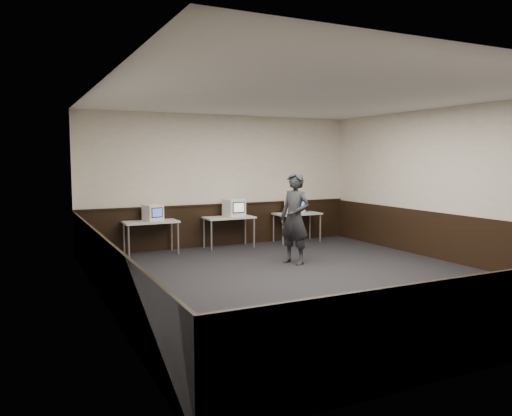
# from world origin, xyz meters

# --- Properties ---
(floor) EXTENTS (8.00, 8.00, 0.00)m
(floor) POSITION_xyz_m (0.00, 0.00, 0.00)
(floor) COLOR black
(floor) RESTS_ON ground
(ceiling) EXTENTS (8.00, 8.00, 0.00)m
(ceiling) POSITION_xyz_m (0.00, 0.00, 3.20)
(ceiling) COLOR white
(ceiling) RESTS_ON back_wall
(back_wall) EXTENTS (7.00, 0.00, 7.00)m
(back_wall) POSITION_xyz_m (0.00, 4.00, 1.60)
(back_wall) COLOR beige
(back_wall) RESTS_ON ground
(left_wall) EXTENTS (0.00, 8.00, 8.00)m
(left_wall) POSITION_xyz_m (-3.50, 0.00, 1.60)
(left_wall) COLOR beige
(left_wall) RESTS_ON ground
(right_wall) EXTENTS (0.00, 8.00, 8.00)m
(right_wall) POSITION_xyz_m (3.50, 0.00, 1.60)
(right_wall) COLOR beige
(right_wall) RESTS_ON ground
(wainscot_back) EXTENTS (6.98, 0.04, 1.00)m
(wainscot_back) POSITION_xyz_m (0.00, 3.98, 0.50)
(wainscot_back) COLOR black
(wainscot_back) RESTS_ON back_wall
(wainscot_front) EXTENTS (6.98, 0.04, 1.00)m
(wainscot_front) POSITION_xyz_m (0.00, -3.98, 0.50)
(wainscot_front) COLOR black
(wainscot_front) RESTS_ON front_wall
(wainscot_left) EXTENTS (0.04, 7.98, 1.00)m
(wainscot_left) POSITION_xyz_m (-3.48, 0.00, 0.50)
(wainscot_left) COLOR black
(wainscot_left) RESTS_ON left_wall
(wainscot_right) EXTENTS (0.04, 7.98, 1.00)m
(wainscot_right) POSITION_xyz_m (3.48, 0.00, 0.50)
(wainscot_right) COLOR black
(wainscot_right) RESTS_ON right_wall
(wainscot_rail) EXTENTS (6.98, 0.06, 0.04)m
(wainscot_rail) POSITION_xyz_m (0.00, 3.96, 1.02)
(wainscot_rail) COLOR black
(wainscot_rail) RESTS_ON wainscot_back
(desk_left) EXTENTS (1.20, 0.60, 0.75)m
(desk_left) POSITION_xyz_m (-1.90, 3.60, 0.68)
(desk_left) COLOR beige
(desk_left) RESTS_ON ground
(desk_center) EXTENTS (1.20, 0.60, 0.75)m
(desk_center) POSITION_xyz_m (0.00, 3.60, 0.68)
(desk_center) COLOR beige
(desk_center) RESTS_ON ground
(desk_right) EXTENTS (1.20, 0.60, 0.75)m
(desk_right) POSITION_xyz_m (1.90, 3.60, 0.68)
(desk_right) COLOR beige
(desk_right) RESTS_ON ground
(emac_left) EXTENTS (0.45, 0.46, 0.37)m
(emac_left) POSITION_xyz_m (-1.84, 3.63, 0.93)
(emac_left) COLOR white
(emac_left) RESTS_ON desk_left
(emac_center) EXTENTS (0.48, 0.50, 0.43)m
(emac_center) POSITION_xyz_m (0.14, 3.61, 0.96)
(emac_center) COLOR white
(emac_center) RESTS_ON desk_center
(emac_right) EXTENTS (0.48, 0.49, 0.38)m
(emac_right) POSITION_xyz_m (1.86, 3.64, 0.94)
(emac_right) COLOR white
(emac_right) RESTS_ON desk_right
(person) EXTENTS (0.68, 0.80, 1.86)m
(person) POSITION_xyz_m (0.49, 1.32, 0.93)
(person) COLOR black
(person) RESTS_ON ground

